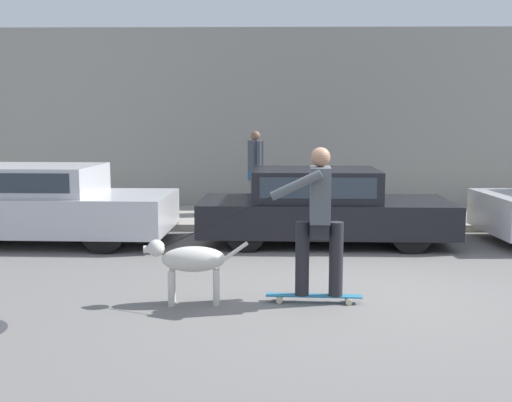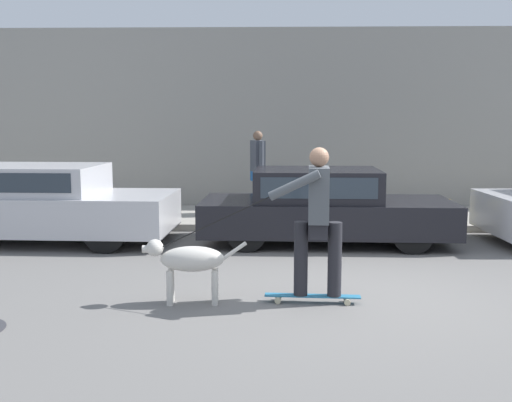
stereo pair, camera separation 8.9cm
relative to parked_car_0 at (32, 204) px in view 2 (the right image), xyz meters
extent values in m
plane|color=slate|center=(4.85, -2.99, -0.64)|extent=(36.00, 36.00, 0.00)
cube|color=gray|center=(4.85, 3.67, 1.36)|extent=(32.00, 0.30, 4.00)
cube|color=#A39E93|center=(4.85, 2.24, -0.57)|extent=(30.00, 2.52, 0.13)
cylinder|color=black|center=(1.48, 0.71, -0.30)|extent=(0.67, 0.22, 0.67)
cylinder|color=black|center=(1.43, -0.82, -0.30)|extent=(0.67, 0.22, 0.67)
cube|color=#BCBCC1|center=(0.05, 0.00, -0.13)|extent=(4.60, 1.93, 0.61)
cube|color=#BCBCC1|center=(-0.13, 0.01, 0.41)|extent=(2.56, 1.68, 0.46)
cylinder|color=black|center=(6.13, 0.68, -0.32)|extent=(0.63, 0.22, 0.63)
cylinder|color=black|center=(6.09, -0.75, -0.32)|extent=(0.63, 0.22, 0.63)
cylinder|color=black|center=(3.62, 0.75, -0.32)|extent=(0.63, 0.22, 0.63)
cylinder|color=black|center=(3.58, -0.68, -0.32)|extent=(0.63, 0.22, 0.63)
cube|color=black|center=(4.86, 0.00, -0.18)|extent=(4.10, 1.79, 0.53)
cube|color=black|center=(4.69, 0.00, 0.33)|extent=(2.04, 1.56, 0.50)
cube|color=#28333D|center=(4.67, -0.75, 0.36)|extent=(1.76, 0.06, 0.32)
cylinder|color=beige|center=(2.86, -3.42, -0.45)|extent=(0.07, 0.07, 0.38)
cylinder|color=beige|center=(2.85, -3.27, -0.45)|extent=(0.07, 0.07, 0.38)
cylinder|color=beige|center=(3.34, -3.39, -0.45)|extent=(0.07, 0.07, 0.38)
cylinder|color=beige|center=(3.33, -3.24, -0.45)|extent=(0.07, 0.07, 0.38)
ellipsoid|color=beige|center=(3.09, -3.33, -0.14)|extent=(0.71, 0.32, 0.28)
sphere|color=beige|center=(2.69, -3.35, -0.01)|extent=(0.19, 0.19, 0.19)
cylinder|color=beige|center=(2.61, -3.36, -0.02)|extent=(0.11, 0.09, 0.08)
cylinder|color=beige|center=(3.55, -3.30, -0.05)|extent=(0.28, 0.06, 0.21)
cylinder|color=beige|center=(4.03, -3.33, -0.60)|extent=(0.07, 0.03, 0.07)
cylinder|color=beige|center=(4.04, -3.18, -0.60)|extent=(0.07, 0.03, 0.07)
cylinder|color=beige|center=(4.79, -3.37, -0.60)|extent=(0.07, 0.03, 0.07)
cylinder|color=beige|center=(4.80, -3.22, -0.60)|extent=(0.07, 0.03, 0.07)
cube|color=teal|center=(4.41, -3.27, -0.56)|extent=(1.06, 0.18, 0.02)
cylinder|color=#232328|center=(4.28, -3.27, -0.14)|extent=(0.15, 0.15, 0.82)
cylinder|color=#232328|center=(4.65, -3.29, -0.14)|extent=(0.15, 0.15, 0.82)
cube|color=#232328|center=(4.47, -3.28, 0.19)|extent=(0.21, 0.35, 0.16)
cube|color=#4C5156|center=(4.47, -3.28, 0.57)|extent=(0.24, 0.45, 0.60)
sphere|color=#997056|center=(4.47, -3.28, 0.97)|extent=(0.21, 0.21, 0.21)
cylinder|color=#4C5156|center=(4.48, -3.01, 0.54)|extent=(0.10, 0.10, 0.57)
cylinder|color=#4C5156|center=(4.20, -3.52, 0.70)|extent=(0.56, 0.15, 0.33)
cylinder|color=black|center=(3.32, -3.42, 0.27)|extent=(1.26, 0.15, 0.62)
cylinder|color=brown|center=(3.65, 2.42, -0.08)|extent=(0.15, 0.15, 0.86)
cylinder|color=brown|center=(3.71, 2.27, -0.08)|extent=(0.15, 0.15, 0.86)
cube|color=#424751|center=(3.68, 2.34, 0.66)|extent=(0.32, 0.45, 0.62)
cylinder|color=#424751|center=(3.60, 2.58, 0.67)|extent=(0.09, 0.09, 0.59)
cylinder|color=#424751|center=(3.76, 2.11, 0.67)|extent=(0.09, 0.09, 0.59)
sphere|color=brown|center=(3.68, 2.34, 1.06)|extent=(0.19, 0.19, 0.19)
cube|color=#1E569E|center=(3.60, 2.58, 0.25)|extent=(0.17, 0.28, 0.25)
cylinder|color=gold|center=(7.03, 0.73, -0.38)|extent=(0.17, 0.17, 0.52)
sphere|color=gold|center=(7.03, 0.73, -0.08)|extent=(0.18, 0.18, 0.18)
camera|label=1|loc=(3.87, -9.70, 1.36)|focal=42.00mm
camera|label=2|loc=(3.96, -9.70, 1.36)|focal=42.00mm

